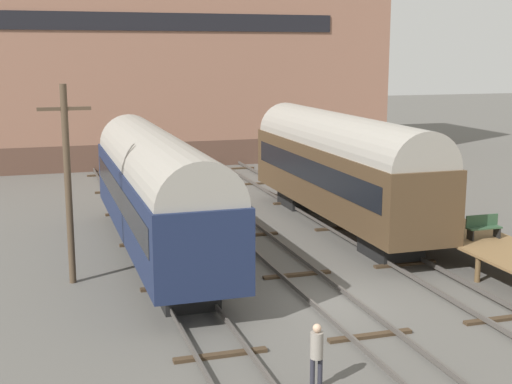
{
  "coord_description": "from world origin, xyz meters",
  "views": [
    {
      "loc": [
        -8.94,
        -20.5,
        8.12
      ],
      "look_at": [
        0.0,
        8.05,
        2.2
      ],
      "focal_mm": 50.0,
      "sensor_mm": 36.0,
      "label": 1
    }
  ],
  "objects": [
    {
      "name": "ground_plane",
      "position": [
        0.0,
        0.0,
        0.0
      ],
      "size": [
        200.0,
        200.0,
        0.0
      ],
      "primitive_type": "plane",
      "color": "#56544F"
    },
    {
      "name": "track_left",
      "position": [
        -4.46,
        0.0,
        0.14
      ],
      "size": [
        2.6,
        60.0,
        0.26
      ],
      "color": "#4C4742",
      "rests_on": "ground"
    },
    {
      "name": "track_middle",
      "position": [
        0.0,
        0.0,
        0.14
      ],
      "size": [
        2.6,
        60.0,
        0.26
      ],
      "color": "#4C4742",
      "rests_on": "ground"
    },
    {
      "name": "track_right",
      "position": [
        4.46,
        0.0,
        0.14
      ],
      "size": [
        2.6,
        60.0,
        0.26
      ],
      "color": "#4C4742",
      "rests_on": "ground"
    },
    {
      "name": "train_car_brown",
      "position": [
        4.46,
        9.27,
        3.01
      ],
      "size": [
        3.1,
        15.52,
        5.33
      ],
      "color": "black",
      "rests_on": "ground"
    },
    {
      "name": "train_car_navy",
      "position": [
        -4.46,
        6.84,
        2.88
      ],
      "size": [
        3.04,
        16.36,
        5.09
      ],
      "color": "black",
      "rests_on": "ground"
    },
    {
      "name": "station_platform",
      "position": [
        7.21,
        0.43,
        0.94
      ],
      "size": [
        2.85,
        11.8,
        1.03
      ],
      "color": "brown",
      "rests_on": "ground"
    },
    {
      "name": "bench",
      "position": [
        7.38,
        2.31,
        1.51
      ],
      "size": [
        1.4,
        0.4,
        0.91
      ],
      "color": "#2D4C33",
      "rests_on": "station_platform"
    },
    {
      "name": "person_worker",
      "position": [
        -2.7,
        -5.5,
        1.01
      ],
      "size": [
        0.32,
        0.32,
        1.68
      ],
      "color": "#282833",
      "rests_on": "ground"
    },
    {
      "name": "utility_pole",
      "position": [
        -7.91,
        4.69,
        3.68
      ],
      "size": [
        1.8,
        0.24,
        7.04
      ],
      "color": "#473828",
      "rests_on": "ground"
    },
    {
      "name": "warehouse_building",
      "position": [
        0.64,
        34.99,
        9.17
      ],
      "size": [
        32.92,
        12.34,
        18.35
      ],
      "color": "brown",
      "rests_on": "ground"
    }
  ]
}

